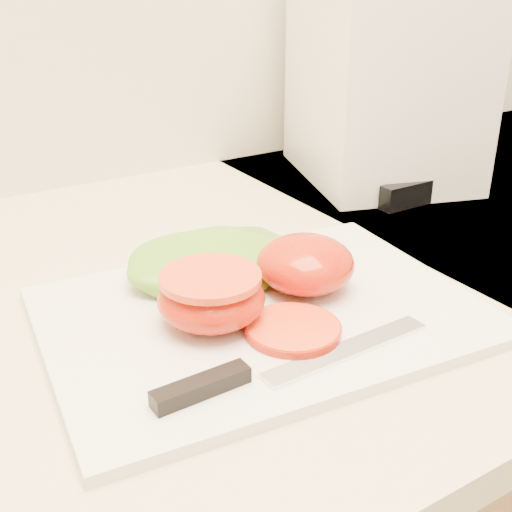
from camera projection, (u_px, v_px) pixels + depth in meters
cutting_board at (262, 314)px, 0.54m from camera, size 0.38×0.29×0.01m
tomato_half_dome at (305, 264)px, 0.56m from camera, size 0.09×0.09×0.05m
tomato_half_cut at (211, 296)px, 0.51m from camera, size 0.09×0.09×0.04m
tomato_slice_0 at (293, 329)px, 0.50m from camera, size 0.07×0.07×0.01m
lettuce_leaf_0 at (212, 262)px, 0.59m from camera, size 0.17×0.13×0.03m
lettuce_leaf_1 at (253, 253)px, 0.61m from camera, size 0.14×0.14×0.03m
knife at (262, 371)px, 0.45m from camera, size 0.23×0.03×0.01m
appliance at (385, 65)px, 0.84m from camera, size 0.27×0.30×0.30m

